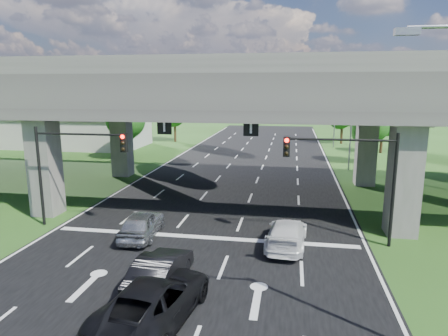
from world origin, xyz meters
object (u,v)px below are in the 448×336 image
(car_silver, at_px, (142,224))
(car_dark, at_px, (160,271))
(streetlight_far, at_px, (348,112))
(car_trailing, at_px, (154,299))
(signal_left, at_px, (72,158))
(car_white, at_px, (287,234))
(signal_right, at_px, (351,167))
(streetlight_beyond, at_px, (332,105))

(car_silver, distance_m, car_dark, 6.11)
(streetlight_far, relative_size, car_trailing, 1.74)
(car_dark, bearing_deg, signal_left, -38.82)
(car_silver, bearing_deg, car_trailing, 109.66)
(streetlight_far, xyz_separation_m, car_dark, (-10.52, -26.39, -5.06))
(signal_left, relative_size, car_dark, 1.31)
(car_white, bearing_deg, car_dark, 50.83)
(car_trailing, bearing_deg, signal_right, -124.44)
(streetlight_far, relative_size, car_dark, 2.19)
(car_white, distance_m, car_trailing, 8.90)
(streetlight_far, height_order, car_white, streetlight_far)
(signal_left, bearing_deg, car_white, -4.32)
(signal_left, relative_size, car_white, 1.24)
(signal_right, relative_size, streetlight_far, 0.60)
(signal_right, xyz_separation_m, car_dark, (-8.25, -6.33, -3.40))
(streetlight_beyond, xyz_separation_m, car_white, (-5.44, -37.00, -5.12))
(signal_right, bearing_deg, car_trailing, -131.86)
(streetlight_beyond, height_order, car_trailing, streetlight_beyond)
(streetlight_far, bearing_deg, car_trailing, -109.20)
(signal_right, xyz_separation_m, signal_left, (-15.65, 0.00, 0.00))
(car_white, height_order, car_trailing, car_trailing)
(signal_right, relative_size, car_white, 1.24)
(car_dark, height_order, car_trailing, car_trailing)
(signal_left, xyz_separation_m, car_silver, (4.52, -0.94, -3.41))
(car_trailing, bearing_deg, car_silver, -58.48)
(signal_left, relative_size, car_silver, 1.36)
(streetlight_far, distance_m, car_white, 22.29)
(signal_right, bearing_deg, car_white, -163.44)
(signal_left, height_order, car_dark, signal_left)
(signal_left, xyz_separation_m, streetlight_far, (17.92, 20.06, 1.66))
(car_silver, distance_m, car_trailing, 8.39)
(streetlight_far, bearing_deg, signal_right, -96.47)
(signal_right, distance_m, streetlight_far, 20.25)
(streetlight_far, relative_size, streetlight_beyond, 1.00)
(car_trailing, bearing_deg, car_dark, -69.05)
(signal_right, height_order, streetlight_far, streetlight_far)
(car_white, bearing_deg, streetlight_far, -100.42)
(signal_right, relative_size, car_silver, 1.36)
(streetlight_beyond, distance_m, car_dark, 43.97)
(streetlight_far, height_order, streetlight_beyond, same)
(car_trailing, bearing_deg, car_white, -113.21)
(signal_left, distance_m, streetlight_far, 26.95)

